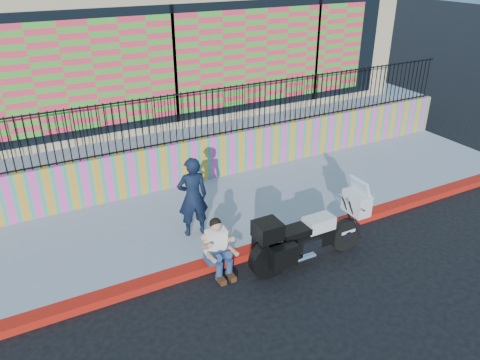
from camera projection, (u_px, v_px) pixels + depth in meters
ground at (259, 252)px, 9.22m from camera, size 90.00×90.00×0.00m
red_curb at (259, 249)px, 9.18m from camera, size 16.00×0.30×0.15m
sidewalk at (222, 212)px, 10.49m from camera, size 16.00×3.00×0.15m
mural_wall at (193, 161)px, 11.48m from camera, size 16.00×0.20×1.10m
metal_fence at (191, 116)px, 10.97m from camera, size 15.80×0.04×1.20m
elevated_platform at (133, 108)px, 15.55m from camera, size 16.00×10.00×1.25m
storefront_building at (127, 27)px, 14.22m from camera, size 14.00×8.06×4.00m
police_motorcycle at (308, 234)px, 8.65m from camera, size 2.43×0.80×1.51m
police_officer at (193, 197)px, 9.20m from camera, size 0.66×0.48×1.68m
seated_man at (219, 252)px, 8.44m from camera, size 0.54×0.71×1.06m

